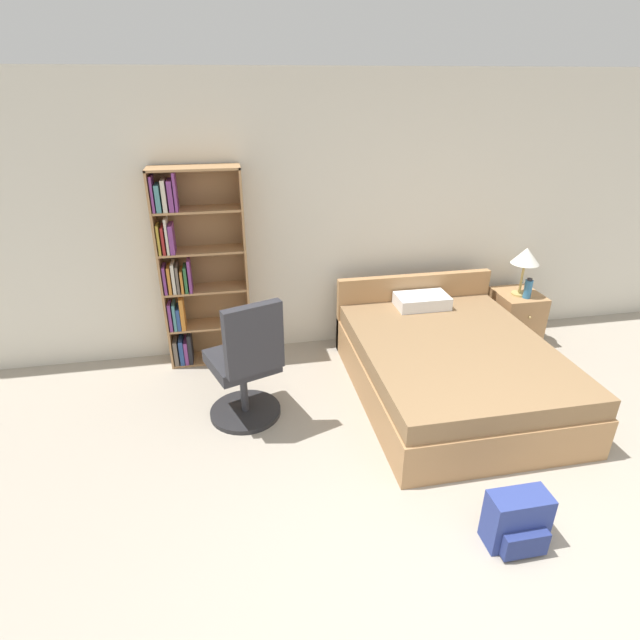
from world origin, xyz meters
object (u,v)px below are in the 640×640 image
object	(u,v)px
bookshelf	(194,271)
backpack_blue	(517,521)
office_chair	(246,368)
nightstand	(515,317)
table_lamp	(526,258)
water_bottle	(528,289)
bed	(448,365)

from	to	relation	value
bookshelf	backpack_blue	distance (m)	3.25
office_chair	nightstand	world-z (taller)	office_chair
table_lamp	water_bottle	size ratio (longest dim) A/B	2.39
table_lamp	backpack_blue	bearing A→B (deg)	-119.58
bookshelf	nightstand	world-z (taller)	bookshelf
office_chair	backpack_blue	world-z (taller)	office_chair
nightstand	bed	bearing A→B (deg)	-144.20
bookshelf	water_bottle	world-z (taller)	bookshelf
table_lamp	nightstand	bearing A→B (deg)	51.84
backpack_blue	bed	bearing A→B (deg)	80.50
water_bottle	bed	bearing A→B (deg)	-148.59
nightstand	backpack_blue	xyz separation A→B (m)	(-1.36, -2.38, -0.10)
bookshelf	nightstand	bearing A→B (deg)	-3.40
nightstand	table_lamp	world-z (taller)	table_lamp
table_lamp	water_bottle	distance (m)	0.31
office_chair	water_bottle	bearing A→B (deg)	15.11
table_lamp	water_bottle	bearing A→B (deg)	-71.20
office_chair	backpack_blue	xyz separation A→B (m)	(1.47, -1.50, -0.32)
bed	backpack_blue	world-z (taller)	bed
nightstand	water_bottle	distance (m)	0.38
bookshelf	office_chair	xyz separation A→B (m)	(0.39, -1.07, -0.43)
bed	backpack_blue	distance (m)	1.62
office_chair	water_bottle	world-z (taller)	office_chair
bed	office_chair	bearing A→B (deg)	-176.87
backpack_blue	water_bottle	bearing A→B (deg)	58.93
bookshelf	office_chair	bearing A→B (deg)	-70.16
bed	nightstand	world-z (taller)	bed
bed	nightstand	distance (m)	1.34
water_bottle	backpack_blue	distance (m)	2.68
table_lamp	office_chair	bearing A→B (deg)	-163.09
bookshelf	bed	distance (m)	2.42
bed	water_bottle	bearing A→B (deg)	31.41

